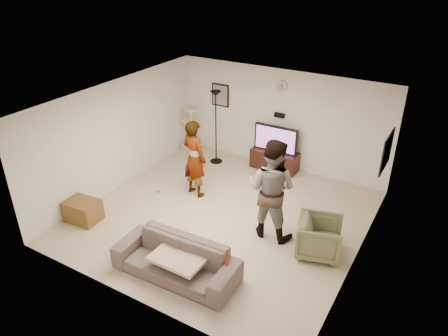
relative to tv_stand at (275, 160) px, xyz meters
The scene contains 24 objects.
floor 2.52m from the tv_stand, 90.56° to the right, with size 5.50×5.50×0.02m, color tan.
ceiling 3.38m from the tv_stand, 90.56° to the right, with size 5.50×5.50×0.02m, color silver.
wall_back 1.03m from the tv_stand, 95.71° to the left, with size 5.50×0.04×2.50m, color silver.
wall_front 5.35m from the tv_stand, 90.27° to the right, with size 5.50×0.04×2.50m, color silver.
wall_left 3.87m from the tv_stand, 137.92° to the right, with size 0.04×5.50×2.50m, color silver.
wall_right 3.83m from the tv_stand, 42.59° to the right, with size 0.04×5.50×2.50m, color silver.
wall_clock 1.86m from the tv_stand, 96.50° to the left, with size 0.26×0.26×0.04m, color silver.
wall_speaker 1.15m from the tv_stand, 97.54° to the left, with size 0.25×0.10×0.10m, color black.
picture_back 2.20m from the tv_stand, behind, with size 0.42×0.03×0.52m, color gray.
picture_right 3.12m from the tv_stand, 18.50° to the right, with size 0.03×0.78×0.62m, color yellow.
tv_stand is the anchor object (origin of this frame).
console_box 0.46m from the tv_stand, 101.14° to the right, with size 0.40×0.30×0.07m, color #BEBEBE.
tv 0.58m from the tv_stand, ahead, with size 1.12×0.08×0.67m, color black.
tv_screen 0.58m from the tv_stand, 90.00° to the right, with size 1.03×0.01×0.59m, color #3363FE.
floor_lamp 1.69m from the tv_stand, 165.09° to the right, with size 0.32×0.32×1.91m, color black.
cat_tree 2.50m from the tv_stand, behind, with size 0.41×0.41×1.27m, color #CCB880.
person_left 2.36m from the tv_stand, 117.26° to the right, with size 0.65×0.42×1.77m, color #B8B5BE.
person_right 2.87m from the tv_stand, 67.62° to the right, with size 0.97×0.76×2.00m, color navy.
sofa 4.45m from the tv_stand, 87.47° to the right, with size 2.16×0.85×0.63m, color brown.
throw_blanket 4.46m from the tv_stand, 86.27° to the right, with size 0.90×0.70×0.06m, color beige.
beer_bottle 4.63m from the tv_stand, 74.98° to the right, with size 0.06×0.06×0.25m, color #572C0F.
armchair 3.39m from the tv_stand, 51.79° to the right, with size 0.77×0.79×0.72m, color #606342.
side_table 4.75m from the tv_stand, 120.71° to the right, with size 0.67×0.50×0.45m, color brown.
toy_ball 3.03m from the tv_stand, 126.56° to the right, with size 0.06×0.06×0.06m, color #1083A5.
Camera 1 is at (3.78, -6.36, 4.99)m, focal length 33.93 mm.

